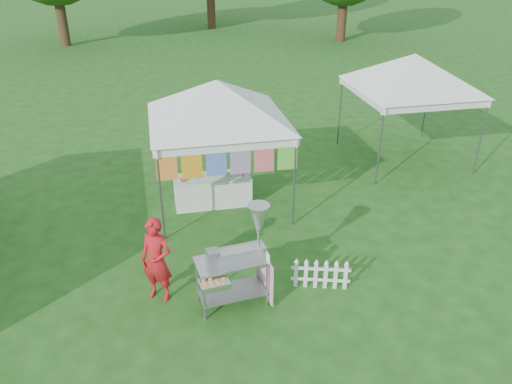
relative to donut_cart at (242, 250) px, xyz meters
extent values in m
plane|color=#1E4814|center=(0.16, 0.27, -1.10)|extent=(120.00, 120.00, 0.00)
cylinder|color=#59595E|center=(-1.26, 2.35, -0.05)|extent=(0.04, 0.04, 2.10)
cylinder|color=#59595E|center=(1.58, 2.35, -0.05)|extent=(0.04, 0.04, 2.10)
cylinder|color=#59595E|center=(-1.26, 5.19, -0.05)|extent=(0.04, 0.04, 2.10)
cylinder|color=#59595E|center=(1.58, 5.19, -0.05)|extent=(0.04, 0.04, 2.10)
cube|color=white|center=(0.16, 2.35, 0.90)|extent=(3.00, 0.03, 0.22)
cube|color=white|center=(0.16, 5.19, 0.90)|extent=(3.00, 0.03, 0.22)
pyramid|color=white|center=(0.16, 3.77, 1.90)|extent=(4.24, 4.24, 0.90)
cylinder|color=#59595E|center=(0.16, 2.35, 0.98)|extent=(3.00, 0.03, 0.03)
cube|color=red|center=(-1.09, 2.35, 0.63)|extent=(0.42, 0.01, 0.70)
cube|color=orange|center=(-0.59, 2.35, 0.63)|extent=(0.42, 0.01, 0.70)
cube|color=#7517A2|center=(-0.09, 2.35, 0.63)|extent=(0.42, 0.01, 0.70)
cube|color=#33AFC0|center=(0.41, 2.35, 0.63)|extent=(0.42, 0.01, 0.70)
cube|color=#CE199D|center=(0.91, 2.35, 0.63)|extent=(0.42, 0.01, 0.70)
cube|color=#189038|center=(1.41, 2.35, 0.63)|extent=(0.42, 0.01, 0.70)
cylinder|color=#59595E|center=(4.24, 3.85, -0.05)|extent=(0.04, 0.04, 2.10)
cylinder|color=#59595E|center=(7.08, 3.85, -0.05)|extent=(0.04, 0.04, 2.10)
cylinder|color=#59595E|center=(4.24, 6.69, -0.05)|extent=(0.04, 0.04, 2.10)
cylinder|color=#59595E|center=(7.08, 6.69, -0.05)|extent=(0.04, 0.04, 2.10)
cube|color=white|center=(5.66, 3.85, 0.90)|extent=(3.00, 0.03, 0.22)
cube|color=white|center=(5.66, 6.69, 0.90)|extent=(3.00, 0.03, 0.22)
pyramid|color=white|center=(5.66, 5.27, 1.90)|extent=(4.24, 4.24, 0.90)
cylinder|color=#59595E|center=(5.66, 3.85, 0.98)|extent=(3.00, 0.03, 0.03)
cylinder|color=#381E14|center=(-5.84, 24.27, 0.88)|extent=(0.56, 0.56, 3.96)
cylinder|color=#381E14|center=(10.16, 22.27, 0.66)|extent=(0.56, 0.56, 3.52)
cylinder|color=gray|center=(-0.72, -0.33, -0.64)|extent=(0.05, 0.05, 0.91)
cylinder|color=gray|center=(0.39, -0.20, -0.64)|extent=(0.05, 0.05, 0.91)
cylinder|color=gray|center=(-0.78, 0.17, -0.64)|extent=(0.05, 0.05, 0.91)
cylinder|color=gray|center=(0.32, 0.30, -0.64)|extent=(0.05, 0.05, 0.91)
cube|color=gray|center=(-0.20, -0.02, -0.85)|extent=(1.21, 0.71, 0.02)
cube|color=#B7B7BC|center=(-0.20, -0.02, -0.19)|extent=(1.28, 0.75, 0.04)
cube|color=#B7B7BC|center=(-0.02, 0.06, -0.09)|extent=(0.88, 0.36, 0.15)
cube|color=gray|center=(-0.50, 0.00, -0.06)|extent=(0.23, 0.25, 0.22)
cylinder|color=gray|center=(0.30, 0.10, 0.26)|extent=(0.06, 0.06, 0.91)
cone|color=#B7B7BC|center=(0.30, 0.10, 0.52)|extent=(0.41, 0.41, 0.40)
cylinder|color=#B7B7BC|center=(0.30, 0.10, 0.74)|extent=(0.43, 0.43, 0.06)
cube|color=#B7B7BC|center=(-0.55, -0.45, -0.29)|extent=(0.52, 0.36, 0.10)
cube|color=#F1A2C7|center=(0.41, 0.06, -0.64)|extent=(0.11, 0.75, 0.82)
cube|color=white|center=(0.39, -0.23, -0.07)|extent=(0.03, 0.14, 0.18)
imported|color=red|center=(-1.44, 0.42, -0.30)|extent=(0.70, 0.63, 1.61)
cube|color=white|center=(1.02, 0.20, -0.82)|extent=(0.07, 0.04, 0.56)
cube|color=white|center=(1.20, 0.15, -0.82)|extent=(0.07, 0.04, 0.56)
cube|color=white|center=(1.37, 0.10, -0.82)|extent=(0.07, 0.04, 0.56)
cube|color=white|center=(1.54, 0.04, -0.82)|extent=(0.07, 0.04, 0.56)
cube|color=white|center=(1.71, -0.01, -0.82)|extent=(0.07, 0.04, 0.56)
cube|color=white|center=(1.88, -0.06, -0.82)|extent=(0.07, 0.04, 0.56)
cube|color=white|center=(1.45, 0.07, -0.92)|extent=(1.04, 0.34, 0.05)
cube|color=white|center=(1.45, 0.07, -0.68)|extent=(1.04, 0.34, 0.05)
cube|color=white|center=(-0.04, 3.70, -0.74)|extent=(1.80, 0.70, 0.72)
camera|label=1|loc=(-1.23, -6.88, 4.74)|focal=35.00mm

